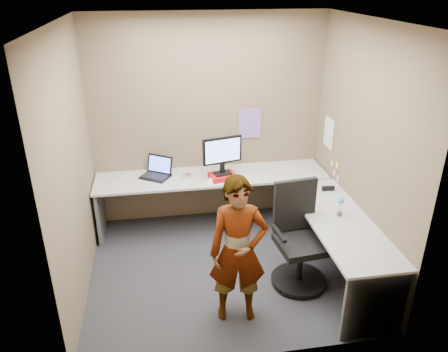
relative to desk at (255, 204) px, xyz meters
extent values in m
plane|color=#26262B|center=(-0.44, -0.39, -0.59)|extent=(3.00, 3.00, 0.00)
plane|color=brown|center=(-0.44, 0.91, 0.76)|extent=(3.00, 0.00, 3.00)
plane|color=brown|center=(1.06, -0.39, 0.76)|extent=(0.00, 2.70, 2.70)
plane|color=brown|center=(-1.94, -0.39, 0.76)|extent=(0.00, 2.70, 2.70)
plane|color=white|center=(-0.44, -0.39, 2.11)|extent=(3.00, 3.00, 0.00)
cube|color=#A4A4A4|center=(-0.44, 0.59, 0.13)|extent=(2.96, 0.65, 0.03)
cube|color=#A4A4A4|center=(0.74, -0.71, 0.13)|extent=(0.65, 1.91, 0.03)
cube|color=#59595B|center=(-1.88, 0.59, -0.24)|extent=(0.04, 0.60, 0.70)
cube|color=#59595B|center=(1.00, 0.59, -0.24)|extent=(0.04, 0.60, 0.70)
cube|color=#59595B|center=(0.74, -1.63, -0.24)|extent=(0.60, 0.04, 0.70)
cube|color=#B71214|center=(-0.32, 0.48, 0.17)|extent=(0.36, 0.30, 0.06)
cube|color=black|center=(-0.32, 0.48, 0.21)|extent=(0.24, 0.19, 0.02)
cube|color=black|center=(-0.32, 0.50, 0.28)|extent=(0.06, 0.05, 0.13)
cube|color=black|center=(-0.32, 0.50, 0.52)|extent=(0.50, 0.15, 0.34)
cube|color=#8A9FEF|center=(-0.31, 0.48, 0.52)|extent=(0.44, 0.11, 0.28)
cube|color=black|center=(-1.16, 0.64, 0.15)|extent=(0.43, 0.40, 0.02)
cube|color=black|center=(-1.09, 0.75, 0.28)|extent=(0.33, 0.25, 0.23)
cube|color=#4E63F9|center=(-1.09, 0.75, 0.28)|extent=(0.29, 0.21, 0.19)
cube|color=#B7B7BC|center=(-0.75, 0.58, 0.16)|extent=(0.12, 0.08, 0.04)
sphere|color=red|center=(-0.75, 0.57, 0.19)|extent=(0.04, 0.04, 0.04)
cone|color=white|center=(-0.48, 0.41, 0.17)|extent=(0.10, 0.10, 0.06)
cube|color=black|center=(0.87, -0.06, 0.17)|extent=(0.15, 0.05, 0.05)
cylinder|color=brown|center=(0.77, -0.65, 0.16)|extent=(0.05, 0.05, 0.04)
cylinder|color=#338C3F|center=(0.77, -0.65, 0.25)|extent=(0.01, 0.01, 0.14)
sphere|color=#45A3F3|center=(0.77, -0.65, 0.32)|extent=(0.07, 0.07, 0.07)
cube|color=#846BB7|center=(0.11, 0.90, 0.71)|extent=(0.30, 0.01, 0.40)
cube|color=white|center=(1.05, 0.51, 0.66)|extent=(0.01, 0.28, 0.38)
cube|color=#F2E059|center=(1.05, 0.16, 0.36)|extent=(0.01, 0.07, 0.07)
cube|color=pink|center=(1.05, 0.21, 0.23)|extent=(0.01, 0.07, 0.07)
cube|color=pink|center=(1.05, 0.09, 0.21)|extent=(0.01, 0.07, 0.07)
cube|color=#F2E059|center=(1.05, 0.31, 0.33)|extent=(0.01, 0.07, 0.07)
cylinder|color=black|center=(0.32, -0.78, -0.55)|extent=(0.60, 0.60, 0.04)
cylinder|color=black|center=(0.32, -0.78, -0.31)|extent=(0.06, 0.06, 0.43)
cube|color=black|center=(0.32, -0.78, -0.09)|extent=(0.54, 0.54, 0.07)
cube|color=black|center=(0.29, -0.55, 0.26)|extent=(0.47, 0.10, 0.58)
cube|color=black|center=(0.06, -0.81, 0.09)|extent=(0.08, 0.32, 0.03)
cube|color=black|center=(0.58, -0.75, 0.09)|extent=(0.08, 0.32, 0.03)
imported|color=#999399|center=(-0.43, -1.14, 0.16)|extent=(0.58, 0.41, 1.49)
camera|label=1|loc=(-1.10, -4.45, 2.48)|focal=35.00mm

